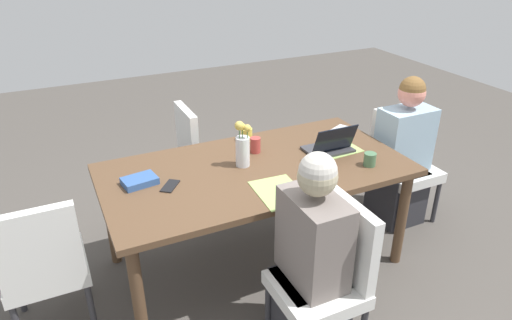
# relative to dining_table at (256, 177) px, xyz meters

# --- Properties ---
(ground_plane) EXTENTS (10.00, 10.00, 0.00)m
(ground_plane) POSITION_rel_dining_table_xyz_m (0.00, 0.00, -0.68)
(ground_plane) COLOR #4C4742
(dining_table) EXTENTS (1.97, 1.02, 0.76)m
(dining_table) POSITION_rel_dining_table_xyz_m (0.00, 0.00, 0.00)
(dining_table) COLOR brown
(dining_table) RESTS_ON ground_plane
(chair_far_left_near) EXTENTS (0.44, 0.44, 0.90)m
(chair_far_left_near) POSITION_rel_dining_table_xyz_m (-0.04, 0.82, -0.18)
(chair_far_left_near) COLOR silver
(chair_far_left_near) RESTS_ON ground_plane
(person_far_left_near) EXTENTS (0.36, 0.40, 1.19)m
(person_far_left_near) POSITION_rel_dining_table_xyz_m (0.03, 0.76, -0.15)
(person_far_left_near) COLOR #2D2D33
(person_far_left_near) RESTS_ON ground_plane
(chair_head_left_left_mid) EXTENTS (0.44, 0.44, 0.90)m
(chair_head_left_left_mid) POSITION_rel_dining_table_xyz_m (-1.32, -0.09, -0.18)
(chair_head_left_left_mid) COLOR silver
(chair_head_left_left_mid) RESTS_ON ground_plane
(person_head_left_left_mid) EXTENTS (0.40, 0.36, 1.19)m
(person_head_left_left_mid) POSITION_rel_dining_table_xyz_m (-1.26, -0.02, -0.15)
(person_head_left_left_mid) COLOR #2D2D33
(person_head_left_left_mid) RESTS_ON ground_plane
(chair_head_right_left_far) EXTENTS (0.44, 0.44, 0.90)m
(chair_head_right_left_far) POSITION_rel_dining_table_xyz_m (1.33, 0.09, -0.18)
(chair_head_right_left_far) COLOR silver
(chair_head_right_left_far) RESTS_ON ground_plane
(chair_near_right_near) EXTENTS (0.44, 0.44, 0.90)m
(chair_near_right_near) POSITION_rel_dining_table_xyz_m (0.08, -0.86, -0.18)
(chair_near_right_near) COLOR silver
(chair_near_right_near) RESTS_ON ground_plane
(flower_vase) EXTENTS (0.10, 0.09, 0.31)m
(flower_vase) POSITION_rel_dining_table_xyz_m (0.07, -0.06, 0.21)
(flower_vase) COLOR silver
(flower_vase) RESTS_ON dining_table
(placemat_far_left_near) EXTENTS (0.28, 0.37, 0.00)m
(placemat_far_left_near) POSITION_rel_dining_table_xyz_m (0.02, 0.35, 0.08)
(placemat_far_left_near) COLOR #9EBC66
(placemat_far_left_near) RESTS_ON dining_table
(placemat_head_left_left_mid) EXTENTS (0.37, 0.28, 0.00)m
(placemat_head_left_left_mid) POSITION_rel_dining_table_xyz_m (-0.60, -0.01, 0.08)
(placemat_head_left_left_mid) COLOR #9EBC66
(placemat_head_left_left_mid) RESTS_ON dining_table
(laptop_head_left_left_mid) EXTENTS (0.32, 0.22, 0.21)m
(laptop_head_left_left_mid) POSITION_rel_dining_table_xyz_m (-0.56, 0.02, 0.12)
(laptop_head_left_left_mid) COLOR #38383D
(laptop_head_left_left_mid) RESTS_ON dining_table
(coffee_mug_near_left) EXTENTS (0.08, 0.08, 0.09)m
(coffee_mug_near_left) POSITION_rel_dining_table_xyz_m (-0.12, -0.41, 0.12)
(coffee_mug_near_left) COLOR #DBC64C
(coffee_mug_near_left) RESTS_ON dining_table
(coffee_mug_near_right) EXTENTS (0.08, 0.08, 0.09)m
(coffee_mug_near_right) POSITION_rel_dining_table_xyz_m (-0.68, 0.30, 0.12)
(coffee_mug_near_right) COLOR #47704C
(coffee_mug_near_right) RESTS_ON dining_table
(coffee_mug_centre_left) EXTENTS (0.07, 0.07, 0.11)m
(coffee_mug_centre_left) POSITION_rel_dining_table_xyz_m (-0.09, -0.20, 0.13)
(coffee_mug_centre_left) COLOR #AD3D38
(coffee_mug_centre_left) RESTS_ON dining_table
(book_red_cover) EXTENTS (0.22, 0.17, 0.04)m
(book_red_cover) POSITION_rel_dining_table_xyz_m (0.73, -0.10, 0.10)
(book_red_cover) COLOR #335693
(book_red_cover) RESTS_ON dining_table
(phone_black) EXTENTS (0.15, 0.16, 0.01)m
(phone_black) POSITION_rel_dining_table_xyz_m (0.57, 0.01, 0.08)
(phone_black) COLOR black
(phone_black) RESTS_ON dining_table
(phone_silver) EXTENTS (0.17, 0.13, 0.01)m
(phone_silver) POSITION_rel_dining_table_xyz_m (-0.85, -0.30, 0.08)
(phone_silver) COLOR silver
(phone_silver) RESTS_ON dining_table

